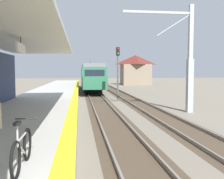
# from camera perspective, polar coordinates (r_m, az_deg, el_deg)

# --- Properties ---
(station_platform) EXTENTS (5.00, 80.00, 0.91)m
(station_platform) POSITION_cam_1_polar(r_m,az_deg,el_deg) (18.76, -15.14, -3.62)
(station_platform) COLOR #B7B5AD
(station_platform) RESTS_ON ground
(track_pair_nearest_platform) EXTENTS (2.34, 120.00, 0.16)m
(track_pair_nearest_platform) POSITION_cam_1_polar(r_m,az_deg,el_deg) (22.67, -2.61, -3.21)
(track_pair_nearest_platform) COLOR #4C3D2D
(track_pair_nearest_platform) RESTS_ON ground
(track_pair_middle) EXTENTS (2.34, 120.00, 0.16)m
(track_pair_middle) POSITION_cam_1_polar(r_m,az_deg,el_deg) (23.19, 5.81, -3.07)
(track_pair_middle) COLOR #4C3D2D
(track_pair_middle) RESTS_ON ground
(approaching_train) EXTENTS (2.93, 19.60, 4.76)m
(approaching_train) POSITION_cam_1_polar(r_m,az_deg,el_deg) (38.97, -4.58, 2.93)
(approaching_train) COLOR #286647
(approaching_train) RESTS_ON ground
(bicycle_beside_commuter) EXTENTS (0.48, 1.82, 1.04)m
(bicycle_beside_commuter) POSITION_cam_1_polar(r_m,az_deg,el_deg) (5.74, -19.16, -12.41)
(bicycle_beside_commuter) COLOR black
(bicycle_beside_commuter) RESTS_ON station_platform
(rail_signal_post) EXTENTS (0.32, 0.34, 5.20)m
(rail_signal_post) POSITION_cam_1_polar(r_m,az_deg,el_deg) (25.02, 1.29, 4.69)
(rail_signal_post) COLOR #4C4C4C
(rail_signal_post) RESTS_ON ground
(catenary_pylon_far_side) EXTENTS (5.00, 0.40, 7.50)m
(catenary_pylon_far_side) POSITION_cam_1_polar(r_m,az_deg,el_deg) (18.95, 15.96, 5.99)
(catenary_pylon_far_side) COLOR #9EA3A8
(catenary_pylon_far_side) RESTS_ON ground
(distant_trackside_house) EXTENTS (6.60, 5.28, 6.40)m
(distant_trackside_house) POSITION_cam_1_polar(r_m,az_deg,el_deg) (56.54, 5.19, 4.43)
(distant_trackside_house) COLOR #7F705B
(distant_trackside_house) RESTS_ON ground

